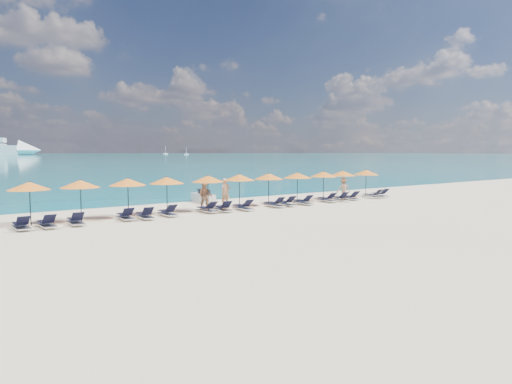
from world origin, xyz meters
TOP-DOWN VIEW (x-y plane):
  - ground at (0.00, 0.00)m, footprint 1400.00×1400.00m
  - sailboat_near at (210.28, 464.80)m, footprint 5.29×1.76m
  - sailboat_far at (225.88, 568.25)m, footprint 6.64×2.21m
  - jetski at (-0.64, 9.05)m, footprint 1.25×2.72m
  - beachgoer_a at (-0.76, 5.52)m, footprint 0.76×0.54m
  - beachgoer_b at (-2.63, 4.84)m, footprint 1.04×0.91m
  - beachgoer_c at (9.48, 4.64)m, footprint 1.21×0.91m
  - umbrella_0 at (-12.50, 4.94)m, footprint 2.10×2.10m
  - umbrella_1 at (-10.07, 4.94)m, footprint 2.10×2.10m
  - umbrella_2 at (-7.49, 5.00)m, footprint 2.10×2.10m
  - umbrella_3 at (-5.11, 5.07)m, footprint 2.10×2.10m
  - umbrella_4 at (-2.41, 4.89)m, footprint 2.10×2.10m
  - umbrella_5 at (0.08, 5.11)m, footprint 2.10×2.10m
  - umbrella_6 at (2.40, 4.95)m, footprint 2.10×2.10m
  - umbrella_7 at (4.94, 4.87)m, footprint 2.10×2.10m
  - umbrella_8 at (7.60, 4.95)m, footprint 2.10×2.10m
  - umbrella_9 at (9.90, 5.16)m, footprint 2.10×2.10m
  - umbrella_10 at (12.54, 5.07)m, footprint 2.10×2.10m
  - lounger_0 at (-13.05, 3.79)m, footprint 0.75×1.74m
  - lounger_1 at (-11.95, 3.69)m, footprint 0.78×1.75m
  - lounger_2 at (-10.61, 3.74)m, footprint 0.62×1.70m
  - lounger_3 at (-8.00, 3.95)m, footprint 0.67×1.72m
  - lounger_4 at (-7.00, 3.67)m, footprint 0.71×1.73m
  - lounger_5 at (-5.56, 3.96)m, footprint 0.67×1.72m
  - lounger_6 at (-2.98, 3.95)m, footprint 0.77×1.75m
  - lounger_7 at (-1.97, 3.76)m, footprint 0.79×1.75m
  - lounger_8 at (-0.56, 3.61)m, footprint 0.65×1.71m
  - lounger_9 at (2.00, 3.70)m, footprint 0.67×1.72m
  - lounger_10 at (3.02, 3.75)m, footprint 0.68×1.72m
  - lounger_11 at (4.47, 3.63)m, footprint 0.68×1.72m
  - lounger_12 at (6.95, 3.84)m, footprint 0.74×1.74m
  - lounger_13 at (8.03, 3.72)m, footprint 0.68×1.72m
  - lounger_14 at (9.37, 3.81)m, footprint 0.79×1.75m
  - lounger_15 at (11.88, 3.75)m, footprint 0.68×1.72m
  - lounger_16 at (13.01, 3.98)m, footprint 0.77×1.75m

SIDE VIEW (x-z plane):
  - ground at x=0.00m, z-range 0.00..0.00m
  - lounger_0 at x=-13.05m, z-range -0.09..0.56m
  - lounger_1 at x=-11.95m, z-range -0.09..0.56m
  - lounger_2 at x=-10.61m, z-range -0.09..0.56m
  - lounger_3 at x=-8.00m, z-range -0.09..0.56m
  - lounger_4 at x=-7.00m, z-range -0.09..0.56m
  - lounger_5 at x=-5.56m, z-range -0.09..0.56m
  - lounger_6 at x=-2.98m, z-range -0.09..0.56m
  - lounger_7 at x=-1.97m, z-range -0.09..0.56m
  - lounger_8 at x=-0.56m, z-range -0.09..0.56m
  - lounger_9 at x=2.00m, z-range -0.09..0.56m
  - lounger_10 at x=3.02m, z-range -0.09..0.56m
  - lounger_11 at x=4.47m, z-range -0.09..0.56m
  - lounger_12 at x=6.95m, z-range -0.09..0.56m
  - lounger_13 at x=8.03m, z-range -0.09..0.56m
  - lounger_14 at x=9.37m, z-range -0.09..0.56m
  - lounger_15 at x=11.88m, z-range -0.09..0.56m
  - lounger_16 at x=13.01m, z-range -0.09..0.56m
  - jetski at x=-0.64m, z-range -0.08..0.86m
  - beachgoer_c at x=9.48m, z-range 0.00..1.69m
  - beachgoer_b at x=-2.63m, z-range 0.00..1.85m
  - beachgoer_a at x=-0.76m, z-range 0.00..1.96m
  - sailboat_near at x=210.28m, z-range -3.86..5.85m
  - sailboat_far at x=225.88m, z-range -4.84..7.33m
  - umbrella_0 at x=-12.50m, z-range 0.88..3.16m
  - umbrella_1 at x=-10.07m, z-range 0.88..3.16m
  - umbrella_2 at x=-7.49m, z-range 0.88..3.16m
  - umbrella_3 at x=-5.11m, z-range 0.88..3.16m
  - umbrella_4 at x=-2.41m, z-range 0.88..3.16m
  - umbrella_5 at x=0.08m, z-range 0.88..3.16m
  - umbrella_6 at x=2.40m, z-range 0.88..3.16m
  - umbrella_7 at x=4.94m, z-range 0.88..3.16m
  - umbrella_8 at x=7.60m, z-range 0.88..3.16m
  - umbrella_9 at x=9.90m, z-range 0.88..3.16m
  - umbrella_10 at x=12.54m, z-range 0.88..3.16m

